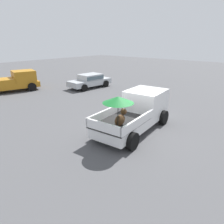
# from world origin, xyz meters

# --- Properties ---
(ground_plane) EXTENTS (80.00, 80.00, 0.00)m
(ground_plane) POSITION_xyz_m (0.00, 0.00, 0.00)
(ground_plane) COLOR #4C4C4F
(pickup_truck_main) EXTENTS (5.20, 2.64, 2.32)m
(pickup_truck_main) POSITION_xyz_m (0.38, 0.02, 0.98)
(pickup_truck_main) COLOR black
(pickup_truck_main) RESTS_ON ground
(pickup_truck_red) EXTENTS (5.10, 3.13, 1.80)m
(pickup_truck_red) POSITION_xyz_m (0.08, 13.50, 0.87)
(pickup_truck_red) COLOR black
(pickup_truck_red) RESTS_ON ground
(parked_sedan_near) EXTENTS (4.43, 2.26, 1.33)m
(parked_sedan_near) POSITION_xyz_m (5.68, 9.18, 0.74)
(parked_sedan_near) COLOR black
(parked_sedan_near) RESTS_ON ground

